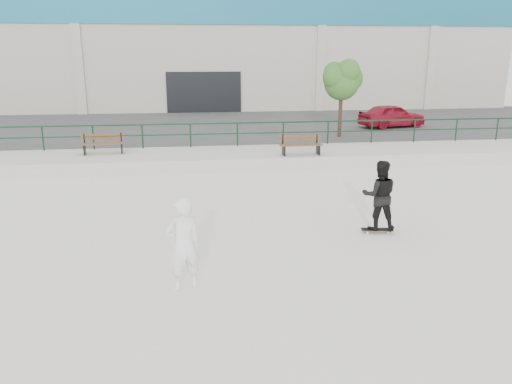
{
  "coord_description": "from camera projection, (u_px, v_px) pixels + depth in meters",
  "views": [
    {
      "loc": [
        -0.99,
        -10.4,
        4.35
      ],
      "look_at": [
        0.65,
        2.0,
        0.88
      ],
      "focal_mm": 35.0,
      "sensor_mm": 36.0,
      "label": 1
    }
  ],
  "objects": [
    {
      "name": "commercial_building",
      "position": [
        200.0,
        51.0,
        40.56
      ],
      "size": [
        44.2,
        16.33,
        8.0
      ],
      "color": "#A9A898",
      "rests_on": "ground"
    },
    {
      "name": "ledge",
      "position": [
        216.0,
        158.0,
        20.23
      ],
      "size": [
        30.0,
        3.0,
        0.5
      ],
      "primitive_type": "cube",
      "color": "#BAB7AA",
      "rests_on": "ground"
    },
    {
      "name": "railing",
      "position": [
        214.0,
        129.0,
        21.21
      ],
      "size": [
        28.0,
        0.06,
        1.03
      ],
      "color": "#13351F",
      "rests_on": "ledge"
    },
    {
      "name": "bench_left",
      "position": [
        103.0,
        144.0,
        19.86
      ],
      "size": [
        1.75,
        0.68,
        0.79
      ],
      "rotation": [
        0.0,
        0.0,
        0.11
      ],
      "color": "brown",
      "rests_on": "ledge"
    },
    {
      "name": "standing_skater",
      "position": [
        379.0,
        195.0,
        12.31
      ],
      "size": [
        0.97,
        0.83,
        1.76
      ],
      "primitive_type": "imported",
      "rotation": [
        0.0,
        0.0,
        2.94
      ],
      "color": "black",
      "rests_on": "skateboard"
    },
    {
      "name": "skateboard",
      "position": [
        377.0,
        230.0,
        12.55
      ],
      "size": [
        0.8,
        0.31,
        0.09
      ],
      "rotation": [
        0.0,
        0.0,
        -0.15
      ],
      "color": "black",
      "rests_on": "ground"
    },
    {
      "name": "red_car",
      "position": [
        392.0,
        116.0,
        26.93
      ],
      "size": [
        3.92,
        2.31,
        1.25
      ],
      "primitive_type": "imported",
      "rotation": [
        0.0,
        0.0,
        1.81
      ],
      "color": "maroon",
      "rests_on": "parking_strip"
    },
    {
      "name": "parking_strip",
      "position": [
        208.0,
        128.0,
        28.35
      ],
      "size": [
        60.0,
        14.0,
        0.5
      ],
      "primitive_type": "cube",
      "color": "#393939",
      "rests_on": "ground"
    },
    {
      "name": "ground",
      "position": [
        239.0,
        254.0,
        11.22
      ],
      "size": [
        120.0,
        120.0,
        0.0
      ],
      "primitive_type": "plane",
      "color": "silver",
      "rests_on": "ground"
    },
    {
      "name": "bench_right",
      "position": [
        301.0,
        145.0,
        19.63
      ],
      "size": [
        1.67,
        0.52,
        0.77
      ],
      "rotation": [
        0.0,
        0.0,
        0.01
      ],
      "color": "brown",
      "rests_on": "ledge"
    },
    {
      "name": "seated_skater",
      "position": [
        184.0,
        244.0,
        9.34
      ],
      "size": [
        0.76,
        0.61,
        1.81
      ],
      "primitive_type": "imported",
      "rotation": [
        0.0,
        0.0,
        3.45
      ],
      "color": "white",
      "rests_on": "ground"
    },
    {
      "name": "tree",
      "position": [
        342.0,
        79.0,
        23.24
      ],
      "size": [
        2.04,
        1.82,
        3.64
      ],
      "color": "#412B20",
      "rests_on": "parking_strip"
    }
  ]
}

